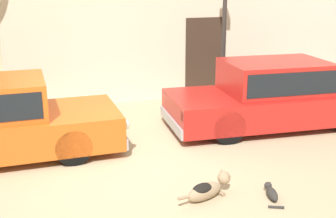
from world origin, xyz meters
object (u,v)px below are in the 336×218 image
object	(u,v)px
stray_cat	(271,193)
street_lamp	(225,7)
parked_sedan_second	(275,94)
stray_dog_spotted	(208,189)

from	to	relation	value
stray_cat	street_lamp	bearing A→B (deg)	-0.80
parked_sedan_second	street_lamp	distance (m)	2.44
stray_dog_spotted	stray_cat	world-z (taller)	stray_dog_spotted
stray_cat	street_lamp	size ratio (longest dim) A/B	0.16
stray_cat	street_lamp	world-z (taller)	street_lamp
stray_dog_spotted	parked_sedan_second	bearing A→B (deg)	24.58
street_lamp	stray_dog_spotted	bearing A→B (deg)	-116.86
parked_sedan_second	street_lamp	xyz separation A→B (m)	(-0.49, 1.64, 1.73)
parked_sedan_second	stray_dog_spotted	xyz separation A→B (m)	(-2.65, -2.62, -0.54)
stray_dog_spotted	stray_cat	size ratio (longest dim) A/B	1.66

